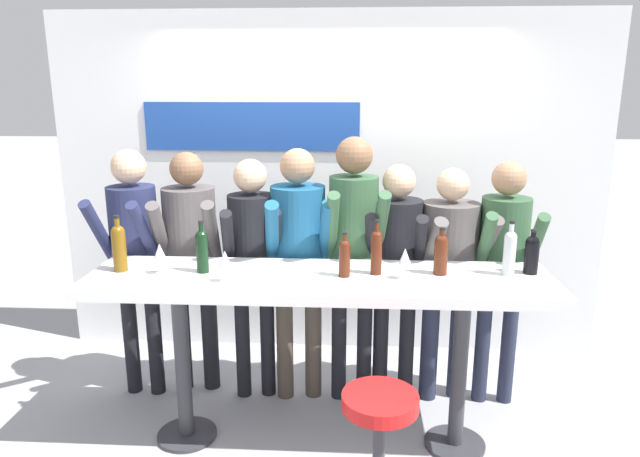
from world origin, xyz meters
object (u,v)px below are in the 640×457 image
person_far_right (449,262)px  wine_bottle_5 (344,256)px  bar_stool (379,437)px  wine_glass_2 (160,252)px  wine_bottle_4 (376,250)px  person_center_left (252,253)px  wine_bottle_2 (532,253)px  person_center_right (353,239)px  wine_glass_1 (225,260)px  tasting_table (319,300)px  wine_bottle_1 (441,252)px  person_left (191,247)px  person_rightmost (503,256)px  wine_bottle_3 (202,249)px  wine_bottle_0 (510,251)px  person_center (298,248)px  person_right (396,257)px  wine_bottle_6 (119,246)px  person_far_left (134,246)px  wine_glass_0 (405,257)px

person_far_right → wine_bottle_5: person_far_right is taller
bar_stool → wine_glass_2: (-1.22, 0.59, 0.73)m
wine_bottle_4 → wine_bottle_5: (-0.18, -0.05, -0.02)m
person_center_left → wine_bottle_5: person_center_left is taller
wine_bottle_2 → wine_bottle_4: (-0.88, -0.06, 0.02)m
person_center_right → wine_glass_1: bearing=-142.6°
tasting_table → wine_glass_1: wine_glass_1 is taller
wine_bottle_1 → wine_glass_2: size_ratio=1.54×
tasting_table → wine_bottle_1: size_ratio=9.59×
wine_glass_1 → wine_glass_2: 0.41m
person_left → wine_bottle_4: size_ratio=5.34×
person_rightmost → wine_bottle_3: size_ratio=5.44×
person_center_left → person_far_right: person_center_left is taller
wine_bottle_0 → wine_bottle_4: size_ratio=1.00×
wine_glass_1 → wine_glass_2: same height
person_far_right → wine_glass_2: bearing=-173.5°
person_center → person_far_right: (0.98, 0.04, -0.09)m
person_right → wine_bottle_1: 0.54m
person_right → wine_bottle_5: 0.65m
person_center → wine_bottle_6: 1.10m
tasting_table → bar_stool: bearing=-61.7°
person_right → wine_bottle_4: (-0.15, -0.49, 0.19)m
wine_bottle_2 → wine_bottle_6: 2.34m
wine_bottle_2 → wine_glass_1: 1.71m
bar_stool → wine_bottle_5: (-0.18, 0.60, 0.72)m
person_center_right → person_right: person_center_right is taller
person_right → wine_bottle_1: size_ratio=5.90×
wine_bottle_0 → wine_glass_1: wine_bottle_0 is taller
person_rightmost → wine_glass_1: size_ratio=9.27×
wine_glass_2 → wine_bottle_6: bearing=171.5°
person_left → wine_bottle_0: 2.03m
bar_stool → person_far_right: size_ratio=0.43×
person_center → person_right: bearing=-5.8°
tasting_table → bar_stool: 0.83m
person_far_left → wine_bottle_3: person_far_left is taller
person_center → person_right: person_center is taller
bar_stool → wine_glass_0: 0.94m
person_rightmost → bar_stool: bearing=-124.0°
tasting_table → wine_bottle_5: size_ratio=10.30×
wine_glass_0 → wine_glass_1: same height
tasting_table → person_rightmost: (1.15, 0.52, 0.12)m
person_far_left → wine_bottle_2: size_ratio=6.61×
person_far_right → wine_bottle_5: 0.89m
person_rightmost → person_center: bearing=-177.2°
person_rightmost → wine_bottle_2: size_ratio=6.38×
person_center_right → person_rightmost: size_ratio=1.09×
wine_bottle_4 → person_center_right: bearing=105.5°
wine_bottle_0 → tasting_table: bearing=-176.1°
person_rightmost → wine_bottle_3: (-1.82, -0.49, 0.16)m
person_center_right → wine_bottle_0: person_center_right is taller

